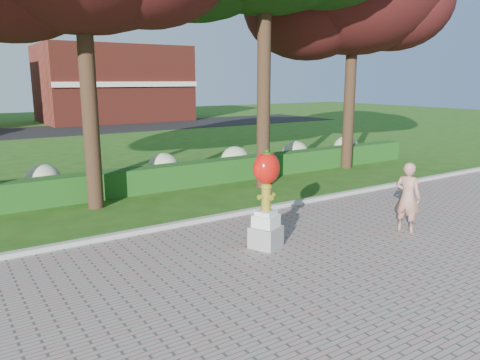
# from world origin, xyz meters

# --- Properties ---
(ground) EXTENTS (100.00, 100.00, 0.00)m
(ground) POSITION_xyz_m (0.00, 0.00, 0.00)
(ground) COLOR #234D13
(ground) RESTS_ON ground
(walkway) EXTENTS (40.00, 14.00, 0.04)m
(walkway) POSITION_xyz_m (0.00, -4.00, 0.02)
(walkway) COLOR gray
(walkway) RESTS_ON ground
(curb) EXTENTS (40.00, 0.18, 0.15)m
(curb) POSITION_xyz_m (0.00, 3.00, 0.07)
(curb) COLOR #ADADA5
(curb) RESTS_ON ground
(lawn_hedge) EXTENTS (24.00, 0.70, 0.80)m
(lawn_hedge) POSITION_xyz_m (0.00, 7.00, 0.40)
(lawn_hedge) COLOR #134212
(lawn_hedge) RESTS_ON ground
(hydrangea_row) EXTENTS (20.10, 1.10, 0.99)m
(hydrangea_row) POSITION_xyz_m (0.57, 8.00, 0.55)
(hydrangea_row) COLOR #BCC798
(hydrangea_row) RESTS_ON ground
(street) EXTENTS (50.00, 8.00, 0.02)m
(street) POSITION_xyz_m (0.00, 28.00, 0.01)
(street) COLOR black
(street) RESTS_ON ground
(building_right) EXTENTS (12.00, 8.00, 6.40)m
(building_right) POSITION_xyz_m (8.00, 34.00, 3.20)
(building_right) COLOR maroon
(building_right) RESTS_ON ground
(hydrant_sculpture) EXTENTS (0.75, 0.75, 2.12)m
(hydrant_sculpture) POSITION_xyz_m (0.06, 0.66, 1.16)
(hydrant_sculpture) COLOR gray
(hydrant_sculpture) RESTS_ON walkway
(woman) EXTENTS (0.53, 0.68, 1.66)m
(woman) POSITION_xyz_m (3.48, -0.28, 0.87)
(woman) COLOR #AD7662
(woman) RESTS_ON walkway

